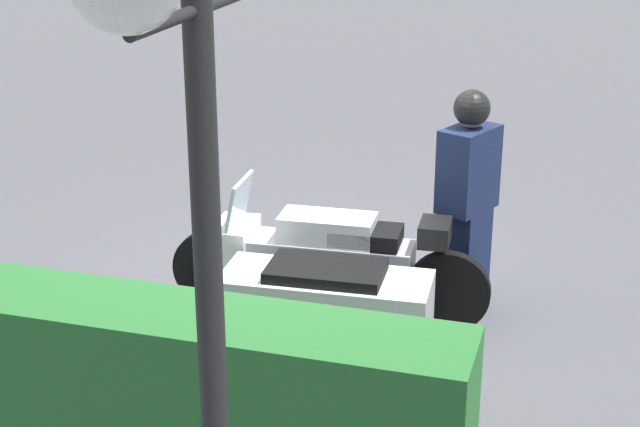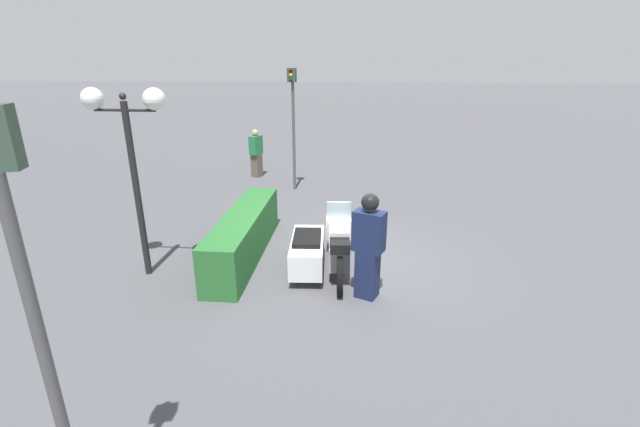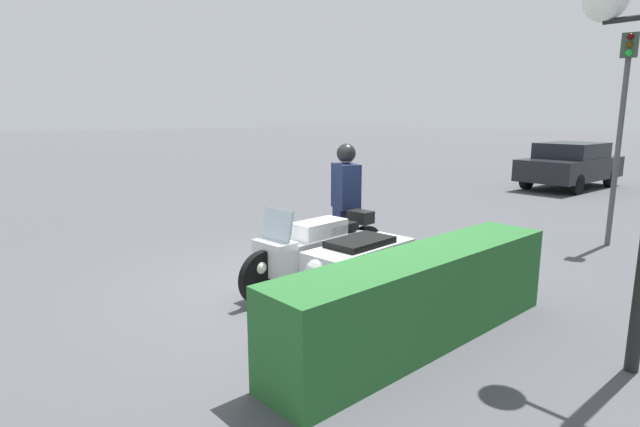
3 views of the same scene
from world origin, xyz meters
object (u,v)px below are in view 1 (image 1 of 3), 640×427
object	(u,v)px
officer_rider	(467,196)
twin_lamp_post	(201,90)
hedge_bush_curbside	(182,377)
police_motorcycle	(314,282)

from	to	relation	value
officer_rider	twin_lamp_post	xyz separation A→B (m)	(0.48, 4.23, 1.82)
officer_rider	hedge_bush_curbside	xyz separation A→B (m)	(1.44, 2.56, -0.52)
officer_rider	twin_lamp_post	bearing A→B (deg)	107.07
police_motorcycle	officer_rider	distance (m)	1.47
twin_lamp_post	officer_rider	bearing A→B (deg)	-96.45
police_motorcycle	officer_rider	xyz separation A→B (m)	(-1.05, -0.89, 0.53)
twin_lamp_post	hedge_bush_curbside	bearing A→B (deg)	-60.22
hedge_bush_curbside	twin_lamp_post	bearing A→B (deg)	119.78
police_motorcycle	officer_rider	size ratio (longest dim) A/B	1.42
officer_rider	hedge_bush_curbside	distance (m)	2.98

